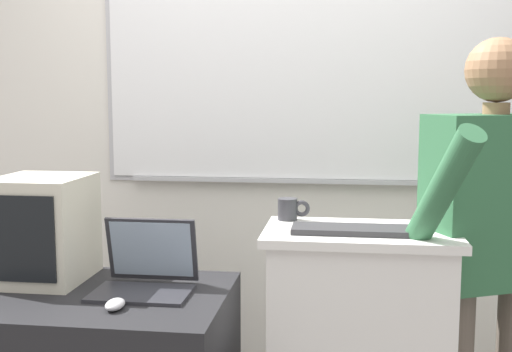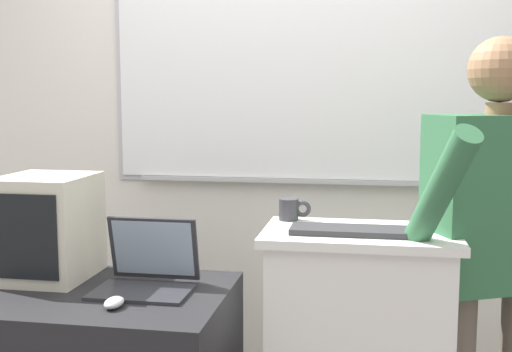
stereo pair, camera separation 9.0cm
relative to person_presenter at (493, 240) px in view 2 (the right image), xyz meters
name	(u,v)px [view 2 (the right image)]	position (x,y,z in m)	size (l,w,h in m)	color
back_wall	(286,120)	(-0.84, 0.90, 0.38)	(6.40, 0.17, 2.68)	silver
person_presenter	(493,240)	(0.00, 0.00, 0.00)	(0.63, 0.68, 1.66)	brown
laptop	(148,267)	(-1.22, -0.09, -0.13)	(0.35, 0.29, 0.25)	#28282D
wireless_keyboard	(352,231)	(-0.48, -0.15, 0.05)	(0.41, 0.14, 0.02)	#2D2D30
computer_mouse_by_laptop	(114,303)	(-1.25, -0.32, -0.19)	(0.06, 0.10, 0.03)	#BCBCC1
crt_monitor	(47,227)	(-1.65, -0.02, -0.01)	(0.33, 0.37, 0.40)	beige
coffee_mug	(290,209)	(-0.71, 0.05, 0.08)	(0.12, 0.07, 0.08)	#333338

